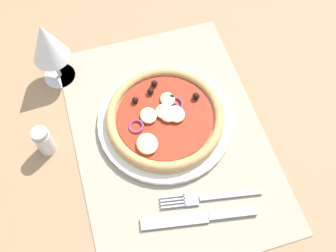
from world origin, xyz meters
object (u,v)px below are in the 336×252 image
object	(u,v)px
plate	(164,121)
fork	(206,198)
pepper_shaker	(44,141)
pizza	(164,117)
knife	(198,218)
wine_glass	(47,44)

from	to	relation	value
plate	fork	world-z (taller)	plate
plate	pepper_shaker	size ratio (longest dim) A/B	3.85
fork	pepper_shaker	bearing A→B (deg)	-25.26
plate	pizza	distance (cm)	1.64
knife	wine_glass	xyz separation A→B (cm)	(36.62, 17.79, 9.57)
plate	fork	size ratio (longest dim) A/B	1.43
plate	knife	size ratio (longest dim) A/B	1.29
pizza	knife	size ratio (longest dim) A/B	1.12
plate	pizza	bearing A→B (deg)	95.34
fork	wine_glass	size ratio (longest dim) A/B	1.21
pizza	knife	distance (cm)	19.68
knife	wine_glass	size ratio (longest dim) A/B	1.34
knife	pepper_shaker	bearing A→B (deg)	-32.66
fork	knife	size ratio (longest dim) A/B	0.90
pizza	wine_glass	size ratio (longest dim) A/B	1.50
plate	pepper_shaker	xyz separation A→B (cm)	(1.06, 22.26, 2.32)
fork	knife	world-z (taller)	knife
pepper_shaker	plate	bearing A→B (deg)	-92.72
fork	knife	bearing A→B (deg)	60.64
plate	wine_glass	world-z (taller)	wine_glass
plate	knife	xyz separation A→B (cm)	(-19.59, -0.26, -0.28)
plate	pizza	world-z (taller)	pizza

